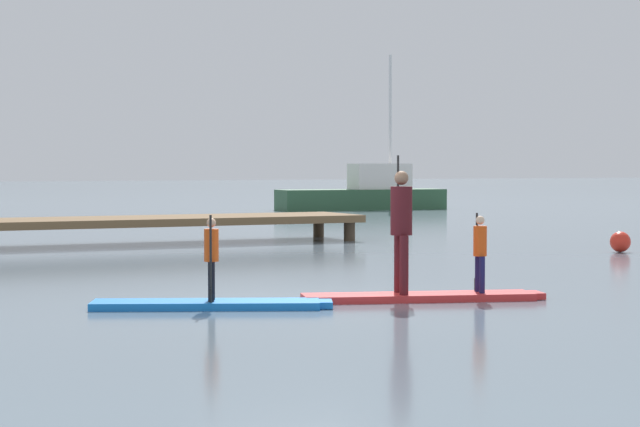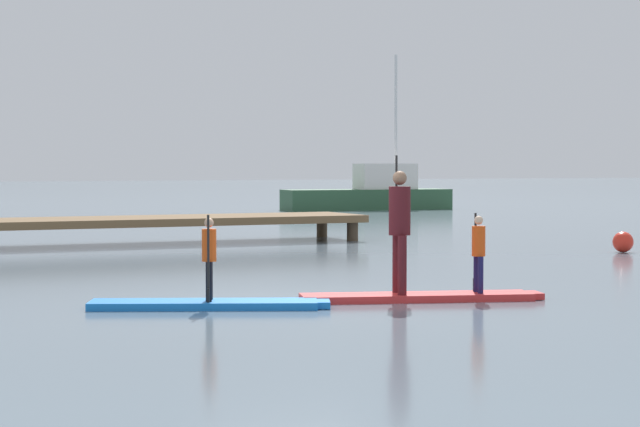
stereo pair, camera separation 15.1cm
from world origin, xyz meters
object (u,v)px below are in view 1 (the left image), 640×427
(paddler_adult, at_px, (401,223))
(paddler_child_front, at_px, (480,250))
(motor_boat_small_navy, at_px, (366,193))
(paddleboard_far, at_px, (423,297))
(paddleboard_near, at_px, (212,304))
(mooring_buoy_near, at_px, (620,242))
(paddler_child_solo, at_px, (211,255))

(paddler_adult, xyz_separation_m, paddler_child_front, (1.09, -0.32, -0.38))
(paddler_child_front, bearing_deg, motor_boat_small_navy, 65.29)
(paddleboard_far, xyz_separation_m, paddler_adult, (-0.30, 0.10, 1.03))
(paddleboard_near, relative_size, mooring_buoy_near, 6.99)
(paddleboard_near, xyz_separation_m, mooring_buoy_near, (11.45, 5.69, 0.17))
(motor_boat_small_navy, bearing_deg, paddler_adult, -116.64)
(paddler_child_solo, bearing_deg, paddleboard_far, -7.70)
(paddler_child_front, bearing_deg, mooring_buoy_near, 39.44)
(motor_boat_small_navy, bearing_deg, paddleboard_far, -116.10)
(paddleboard_near, height_order, motor_boat_small_navy, motor_boat_small_navy)
(motor_boat_small_navy, distance_m, mooring_buoy_near, 24.46)
(paddleboard_near, relative_size, paddleboard_far, 0.92)
(paddler_adult, bearing_deg, paddleboard_near, 173.22)
(motor_boat_small_navy, bearing_deg, paddler_child_front, -114.71)
(paddler_child_solo, distance_m, paddleboard_far, 3.09)
(mooring_buoy_near, bearing_deg, paddleboard_near, -153.60)
(motor_boat_small_navy, height_order, mooring_buoy_near, motor_boat_small_navy)
(paddleboard_far, relative_size, motor_boat_small_navy, 0.47)
(paddleboard_far, height_order, paddler_child_front, paddler_child_front)
(paddler_child_solo, height_order, motor_boat_small_navy, motor_boat_small_navy)
(paddleboard_near, bearing_deg, paddler_child_front, -9.58)
(paddler_child_solo, relative_size, mooring_buoy_near, 2.54)
(paddleboard_near, bearing_deg, motor_boat_small_navy, 59.10)
(paddler_child_solo, distance_m, paddler_child_front, 3.82)
(paddler_child_solo, bearing_deg, paddler_adult, -6.53)
(paddleboard_near, bearing_deg, paddler_adult, -6.78)
(paddler_child_front, bearing_deg, paddleboard_near, 170.42)
(paddler_child_solo, relative_size, paddleboard_far, 0.33)
(paddler_adult, bearing_deg, mooring_buoy_near, 34.39)
(paddleboard_far, relative_size, paddler_child_front, 3.07)
(paddleboard_near, xyz_separation_m, paddleboard_far, (2.98, -0.42, 0.00))
(paddleboard_near, relative_size, paddler_adult, 1.63)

